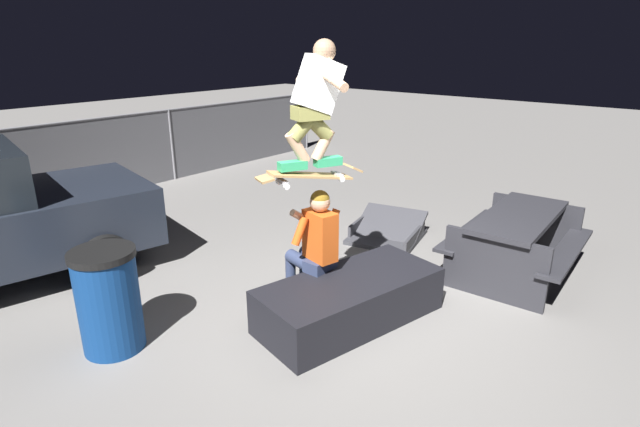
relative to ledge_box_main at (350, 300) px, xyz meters
The scene contains 9 objects.
ground_plane 0.23m from the ledge_box_main, 48.37° to the left, with size 40.00×40.00×0.00m, color slate.
ledge_box_main is the anchor object (origin of this frame).
person_sitting_on_ledge 0.67m from the ledge_box_main, 89.48° to the left, with size 0.59×0.78×1.28m.
skateboard 1.30m from the ledge_box_main, 116.37° to the left, with size 1.02×0.59×0.15m.
skater_airborne 1.96m from the ledge_box_main, 110.38° to the left, with size 0.63×0.85×1.12m.
kicker_ramp 2.26m from the ledge_box_main, 23.40° to the left, with size 1.15×1.12×0.44m.
picnic_table_back 2.29m from the ledge_box_main, 22.19° to the right, with size 1.77×1.43×0.75m.
trash_bin 2.22m from the ledge_box_main, 141.90° to the left, with size 0.56×0.56×0.95m.
fence_back 5.91m from the ledge_box_main, 89.72° to the left, with size 12.05×0.05×1.39m.
Camera 1 is at (-3.56, -2.60, 2.65)m, focal length 28.01 mm.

